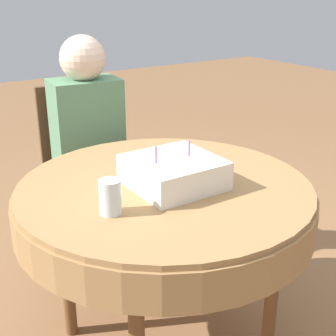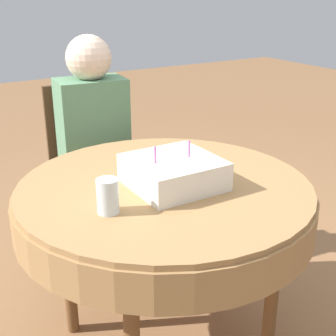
# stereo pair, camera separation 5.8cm
# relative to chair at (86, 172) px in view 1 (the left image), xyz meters

# --- Properties ---
(dining_table) EXTENTS (1.07, 1.07, 0.73)m
(dining_table) POSITION_rel_chair_xyz_m (-0.06, -0.84, 0.16)
(dining_table) COLOR #9E7547
(dining_table) RESTS_ON ground_plane
(chair) EXTENTS (0.47, 0.47, 0.92)m
(chair) POSITION_rel_chair_xyz_m (0.00, 0.00, 0.00)
(chair) COLOR #4C331E
(chair) RESTS_ON ground_plane
(person) EXTENTS (0.34, 0.33, 1.18)m
(person) POSITION_rel_chair_xyz_m (-0.01, -0.10, 0.22)
(person) COLOR beige
(person) RESTS_ON ground_plane
(birthday_cake) EXTENTS (0.29, 0.29, 0.16)m
(birthday_cake) POSITION_rel_chair_xyz_m (-0.04, -0.88, 0.30)
(birthday_cake) COLOR white
(birthday_cake) RESTS_ON dining_table
(drinking_glass) EXTENTS (0.07, 0.07, 0.11)m
(drinking_glass) POSITION_rel_chair_xyz_m (-0.32, -0.95, 0.31)
(drinking_glass) COLOR silver
(drinking_glass) RESTS_ON dining_table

